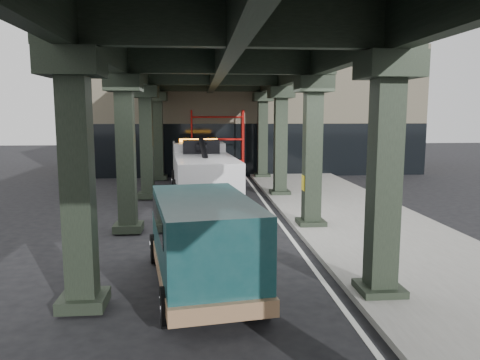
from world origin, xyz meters
TOP-DOWN VIEW (x-y plane):
  - ground at (0.00, 0.00)m, footprint 90.00×90.00m
  - sidewalk at (4.50, 2.00)m, footprint 5.00×40.00m
  - lane_stripe at (1.70, 2.00)m, footprint 0.12×38.00m
  - viaduct at (-0.40, 2.00)m, footprint 7.40×32.00m
  - building at (2.00, 20.00)m, footprint 22.00×10.00m
  - scaffolding at (0.00, 14.64)m, footprint 3.08×0.88m
  - tow_truck at (-0.97, 7.52)m, footprint 3.01×8.59m
  - towed_van at (-1.05, -3.16)m, footprint 2.68×5.36m

SIDE VIEW (x-z plane):
  - ground at x=0.00m, z-range 0.00..0.00m
  - lane_stripe at x=1.70m, z-range 0.00..0.01m
  - sidewalk at x=4.50m, z-range 0.00..0.15m
  - towed_van at x=-1.05m, z-range 0.08..2.16m
  - tow_truck at x=-0.97m, z-range -0.03..2.73m
  - scaffolding at x=0.00m, z-range 0.11..4.11m
  - building at x=2.00m, z-range 0.00..8.00m
  - viaduct at x=-0.40m, z-range 2.26..8.66m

